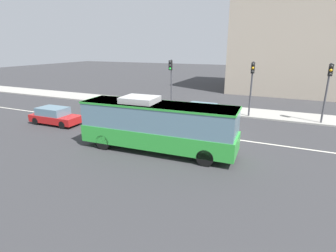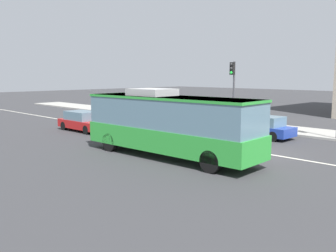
{
  "view_description": "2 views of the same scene",
  "coord_description": "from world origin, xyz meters",
  "px_view_note": "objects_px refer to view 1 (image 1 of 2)",
  "views": [
    {
      "loc": [
        4.55,
        -18.29,
        6.49
      ],
      "look_at": [
        -1.77,
        -4.1,
        1.74
      ],
      "focal_mm": 27.88,
      "sensor_mm": 36.0,
      "label": 1
    },
    {
      "loc": [
        10.58,
        -17.37,
        4.19
      ],
      "look_at": [
        -2.66,
        -4.05,
        1.58
      ],
      "focal_mm": 39.6,
      "sensor_mm": 36.0,
      "label": 2
    }
  ],
  "objects_px": {
    "transit_bus": "(157,124)",
    "sedan_blue": "(200,111)",
    "sedan_black": "(137,110)",
    "traffic_light_near_corner": "(328,83)",
    "traffic_light_far_corner": "(252,80)",
    "sedan_red": "(55,116)",
    "traffic_light_mid_block": "(171,76)"
  },
  "relations": [
    {
      "from": "transit_bus",
      "to": "sedan_blue",
      "type": "distance_m",
      "value": 8.65
    },
    {
      "from": "sedan_blue",
      "to": "sedan_black",
      "type": "relative_size",
      "value": 1.0
    },
    {
      "from": "traffic_light_near_corner",
      "to": "sedan_black",
      "type": "bearing_deg",
      "value": -73.57
    },
    {
      "from": "sedan_black",
      "to": "traffic_light_far_corner",
      "type": "distance_m",
      "value": 10.95
    },
    {
      "from": "sedan_red",
      "to": "traffic_light_mid_block",
      "type": "xyz_separation_m",
      "value": [
        7.01,
        9.14,
        2.84
      ]
    },
    {
      "from": "transit_bus",
      "to": "sedan_black",
      "type": "distance_m",
      "value": 8.66
    },
    {
      "from": "transit_bus",
      "to": "traffic_light_mid_block",
      "type": "xyz_separation_m",
      "value": [
        -3.79,
        10.95,
        1.75
      ]
    },
    {
      "from": "transit_bus",
      "to": "traffic_light_far_corner",
      "type": "xyz_separation_m",
      "value": [
        4.29,
        10.87,
        1.75
      ]
    },
    {
      "from": "sedan_blue",
      "to": "traffic_light_near_corner",
      "type": "xyz_separation_m",
      "value": [
        10.17,
        2.48,
        2.84
      ]
    },
    {
      "from": "traffic_light_mid_block",
      "to": "traffic_light_far_corner",
      "type": "xyz_separation_m",
      "value": [
        8.08,
        -0.08,
        0.0
      ]
    },
    {
      "from": "traffic_light_near_corner",
      "to": "traffic_light_mid_block",
      "type": "distance_m",
      "value": 14.15
    },
    {
      "from": "sedan_black",
      "to": "traffic_light_mid_block",
      "type": "relative_size",
      "value": 0.87
    },
    {
      "from": "traffic_light_far_corner",
      "to": "sedan_red",
      "type": "bearing_deg",
      "value": -64.53
    },
    {
      "from": "sedan_black",
      "to": "sedan_red",
      "type": "xyz_separation_m",
      "value": [
        -5.39,
        -4.86,
        0.0
      ]
    },
    {
      "from": "transit_bus",
      "to": "sedan_blue",
      "type": "relative_size",
      "value": 2.23
    },
    {
      "from": "transit_bus",
      "to": "sedan_black",
      "type": "height_order",
      "value": "transit_bus"
    },
    {
      "from": "traffic_light_near_corner",
      "to": "traffic_light_far_corner",
      "type": "distance_m",
      "value": 6.07
    },
    {
      "from": "sedan_red",
      "to": "transit_bus",
      "type": "bearing_deg",
      "value": -10.46
    },
    {
      "from": "transit_bus",
      "to": "sedan_red",
      "type": "relative_size",
      "value": 2.23
    },
    {
      "from": "sedan_blue",
      "to": "transit_bus",
      "type": "bearing_deg",
      "value": 89.81
    },
    {
      "from": "sedan_black",
      "to": "traffic_light_far_corner",
      "type": "height_order",
      "value": "traffic_light_far_corner"
    },
    {
      "from": "sedan_red",
      "to": "traffic_light_far_corner",
      "type": "height_order",
      "value": "traffic_light_far_corner"
    },
    {
      "from": "traffic_light_near_corner",
      "to": "traffic_light_far_corner",
      "type": "height_order",
      "value": "same"
    },
    {
      "from": "sedan_red",
      "to": "traffic_light_near_corner",
      "type": "xyz_separation_m",
      "value": [
        21.16,
        9.25,
        2.84
      ]
    },
    {
      "from": "transit_bus",
      "to": "sedan_blue",
      "type": "bearing_deg",
      "value": 86.27
    },
    {
      "from": "transit_bus",
      "to": "sedan_black",
      "type": "xyz_separation_m",
      "value": [
        -5.41,
        6.67,
        -1.09
      ]
    },
    {
      "from": "transit_bus",
      "to": "traffic_light_mid_block",
      "type": "height_order",
      "value": "traffic_light_mid_block"
    },
    {
      "from": "traffic_light_mid_block",
      "to": "traffic_light_far_corner",
      "type": "bearing_deg",
      "value": 87.52
    },
    {
      "from": "sedan_red",
      "to": "traffic_light_far_corner",
      "type": "relative_size",
      "value": 0.87
    },
    {
      "from": "sedan_black",
      "to": "traffic_light_far_corner",
      "type": "bearing_deg",
      "value": -155.85
    },
    {
      "from": "traffic_light_mid_block",
      "to": "sedan_black",
      "type": "bearing_deg",
      "value": -22.6
    },
    {
      "from": "sedan_red",
      "to": "traffic_light_far_corner",
      "type": "bearing_deg",
      "value": 30.03
    }
  ]
}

